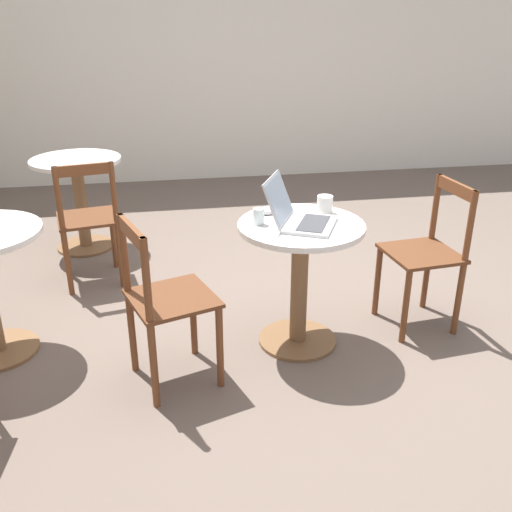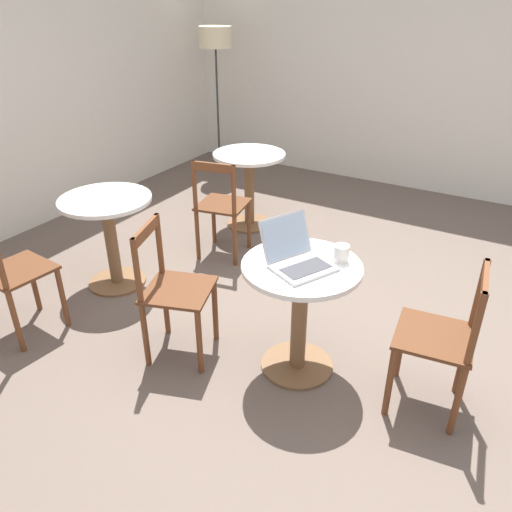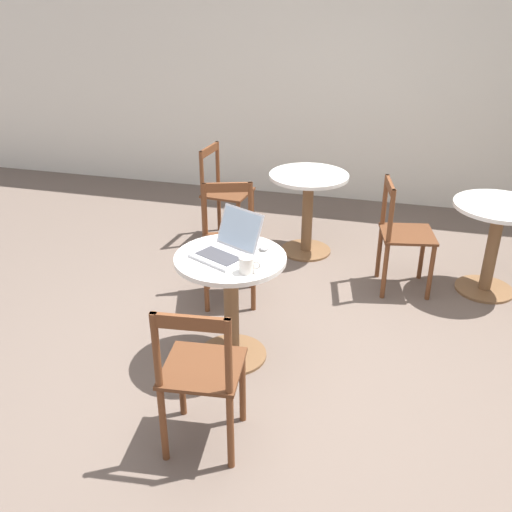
% 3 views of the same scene
% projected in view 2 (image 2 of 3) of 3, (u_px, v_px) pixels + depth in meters
% --- Properties ---
extents(ground_plane, '(16.00, 16.00, 0.00)m').
position_uv_depth(ground_plane, '(328.00, 345.00, 3.27)').
color(ground_plane, '#66564C').
extents(wall_side, '(0.06, 9.40, 2.70)m').
position_uv_depth(wall_side, '(462.00, 67.00, 5.08)').
color(wall_side, silver).
rests_on(wall_side, ground_plane).
extents(cafe_table_near, '(0.67, 0.67, 0.72)m').
position_uv_depth(cafe_table_near, '(300.00, 298.00, 2.85)').
color(cafe_table_near, brown).
rests_on(cafe_table_near, ground_plane).
extents(cafe_table_mid, '(0.67, 0.67, 0.72)m').
position_uv_depth(cafe_table_mid, '(249.00, 176.00, 4.70)').
color(cafe_table_mid, brown).
rests_on(cafe_table_mid, ground_plane).
extents(cafe_table_far, '(0.67, 0.67, 0.72)m').
position_uv_depth(cafe_table_far, '(109.00, 225.00, 3.72)').
color(cafe_table_far, brown).
rests_on(cafe_table_far, ground_plane).
extents(chair_near_front, '(0.43, 0.43, 0.87)m').
position_uv_depth(chair_near_front, '(442.00, 340.00, 2.59)').
color(chair_near_front, brown).
rests_on(chair_near_front, ground_plane).
extents(chair_near_back, '(0.49, 0.49, 0.87)m').
position_uv_depth(chair_near_back, '(173.00, 291.00, 3.01)').
color(chair_near_back, brown).
rests_on(chair_near_back, ground_plane).
extents(chair_mid_left, '(0.46, 0.46, 0.87)m').
position_uv_depth(chair_mid_left, '(221.00, 208.00, 4.16)').
color(chair_mid_left, brown).
rests_on(chair_mid_left, ground_plane).
extents(chair_far_left, '(0.42, 0.42, 0.87)m').
position_uv_depth(chair_far_left, '(12.00, 275.00, 3.18)').
color(chair_far_left, brown).
rests_on(chair_far_left, ground_plane).
extents(floor_lamp, '(0.38, 0.38, 1.68)m').
position_uv_depth(floor_lamp, '(215.00, 45.00, 5.76)').
color(floor_lamp, '#333333').
rests_on(floor_lamp, ground_plane).
extents(laptop, '(0.43, 0.44, 0.25)m').
position_uv_depth(laptop, '(298.00, 257.00, 2.71)').
color(laptop, '#B7B7BC').
rests_on(laptop, cafe_table_near).
extents(mouse, '(0.06, 0.10, 0.03)m').
position_uv_depth(mouse, '(291.00, 243.00, 2.93)').
color(mouse, '#B7B7BC').
rests_on(mouse, cafe_table_near).
extents(mug, '(0.13, 0.09, 0.09)m').
position_uv_depth(mug, '(342.00, 253.00, 2.76)').
color(mug, silver).
rests_on(mug, cafe_table_near).
extents(drinking_glass, '(0.06, 0.06, 0.09)m').
position_uv_depth(drinking_glass, '(269.00, 246.00, 2.84)').
color(drinking_glass, silver).
rests_on(drinking_glass, cafe_table_near).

